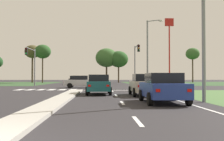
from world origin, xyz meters
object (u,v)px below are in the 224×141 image
car_white_near (78,80)px  fastfood_pole_sign (169,37)px  traffic_signal_far_left (32,60)px  car_teal_second (99,84)px  car_silver_sixth (81,82)px  treeline_fourth (107,58)px  treeline_sixth (193,54)px  car_black_fifth (75,80)px  car_beige_seventh (144,85)px  car_blue_third (163,88)px  street_lamp_second (149,50)px  treeline_third (43,52)px  treeline_second (32,52)px  treeline_fifth (119,59)px  traffic_signal_far_right (136,58)px

car_white_near → fastfood_pole_sign: 20.99m
traffic_signal_far_left → fastfood_pole_sign: bearing=33.5°
car_teal_second → car_silver_sixth: car_teal_second is taller
treeline_fourth → treeline_sixth: (21.98, 0.39, 1.05)m
car_black_fifth → car_beige_seventh: 31.27m
traffic_signal_far_left → car_blue_third: bearing=-62.6°
car_beige_seventh → street_lamp_second: size_ratio=0.54×
treeline_third → treeline_fourth: 15.58m
car_beige_seventh → fastfood_pole_sign: 38.42m
treeline_second → treeline_third: 4.95m
car_beige_seventh → treeline_fourth: 48.62m
car_teal_second → street_lamp_second: (5.94, 10.87, 3.82)m
street_lamp_second → treeline_fourth: (-4.32, 35.76, 1.59)m
car_beige_seventh → treeline_fourth: size_ratio=0.52×
car_silver_sixth → traffic_signal_far_left: traffic_signal_far_left is taller
car_blue_third → car_white_near: bearing=100.5°
treeline_second → treeline_fourth: bearing=0.1°
traffic_signal_far_left → fastfood_pole_sign: 29.54m
traffic_signal_far_left → street_lamp_second: street_lamp_second is taller
fastfood_pole_sign → treeline_fifth: 15.94m
car_silver_sixth → traffic_signal_far_left: (-7.46, 4.80, 3.09)m
car_blue_third → treeline_third: size_ratio=0.49×
car_teal_second → street_lamp_second: size_ratio=0.54×
car_blue_third → car_silver_sixth: (-5.79, 20.72, -0.01)m
street_lamp_second → fastfood_pole_sign: 25.19m
car_white_near → car_teal_second: car_teal_second is taller
car_teal_second → treeline_fourth: bearing=88.0°
car_beige_seventh → street_lamp_second: 13.35m
traffic_signal_far_right → treeline_fifth: bearing=91.6°
street_lamp_second → treeline_sixth: bearing=64.0°
fastfood_pole_sign → car_blue_third: bearing=-104.7°
treeline_second → treeline_fourth: (18.37, 0.03, -1.38)m
car_teal_second → fastfood_pole_sign: bearing=67.2°
car_silver_sixth → car_beige_seventh: 16.00m
treeline_fifth → treeline_sixth: 19.08m
treeline_fifth → car_silver_sixth: bearing=-102.0°
street_lamp_second → treeline_fifth: bearing=92.2°
car_silver_sixth → traffic_signal_far_right: bearing=123.4°
fastfood_pole_sign → treeline_second: bearing=158.0°
car_black_fifth → traffic_signal_far_right: bearing=134.4°
car_black_fifth → fastfood_pole_sign: size_ratio=0.31×
traffic_signal_far_right → treeline_fourth: 28.57m
traffic_signal_far_left → car_beige_seventh: bearing=-56.3°
car_silver_sixth → fastfood_pole_sign: 28.11m
fastfood_pole_sign → car_silver_sixth: bearing=-128.7°
car_silver_sixth → traffic_signal_far_right: traffic_signal_far_right is taller
car_silver_sixth → fastfood_pole_sign: (16.68, 20.80, 8.92)m
car_white_near → traffic_signal_far_left: traffic_signal_far_left is taller
car_black_fifth → treeline_second: (-12.16, 18.02, 6.76)m
treeline_third → treeline_sixth: treeline_third is taller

